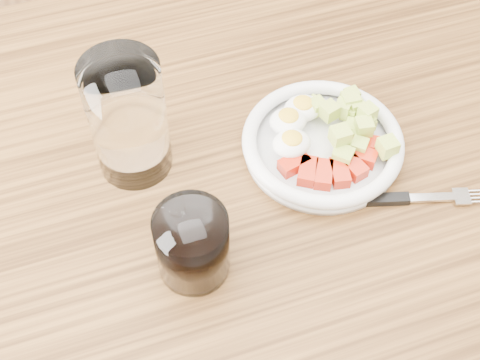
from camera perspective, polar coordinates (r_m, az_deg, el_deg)
name	(u,v)px	position (r m, az deg, el deg)	size (l,w,h in m)	color
dining_table	(250,242)	(0.88, 0.83, -5.31)	(1.50, 0.90, 0.77)	brown
bowl	(323,141)	(0.83, 7.08, 3.35)	(0.20, 0.20, 0.05)	white
fork	(391,199)	(0.81, 12.74, -1.60)	(0.21, 0.07, 0.01)	black
water_glass	(128,119)	(0.78, -9.55, 5.18)	(0.09, 0.09, 0.16)	white
coffee_glass	(192,245)	(0.71, -4.08, -5.55)	(0.08, 0.08, 0.09)	white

